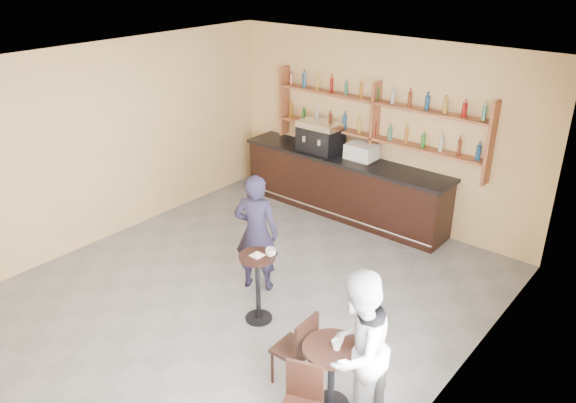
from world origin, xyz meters
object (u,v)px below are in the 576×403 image
Objects in this scene: espresso_machine at (320,136)px; pastry_case at (361,153)px; cafe_table at (331,377)px; man_main at (256,233)px; pedestal_table at (258,288)px; chair_west at (293,348)px; patron_second at (357,350)px; bar_counter at (343,186)px.

espresso_machine is 1.48× the size of pastry_case.
espresso_machine is at bearing 128.02° from cafe_table.
man_main is at bearing 150.38° from cafe_table.
pedestal_table reaches higher than chair_west.
chair_west reaches higher than cafe_table.
man_main is at bearing -94.87° from pastry_case.
pastry_case is 2.82m from man_main.
chair_west is (1.63, -1.19, -0.41)m from man_main.
chair_west is 0.92m from patron_second.
patron_second is at bearing 6.56° from cafe_table.
pedestal_table is 0.55× the size of patron_second.
bar_counter is at bearing -154.43° from chair_west.
cafe_table is 0.56m from chair_west.
man_main is 1.90× the size of chair_west.
bar_counter is 4.42× the size of chair_west.
espresso_machine reaches higher than chair_west.
man_main reaches higher than bar_counter.
pastry_case is (0.35, 0.00, 0.70)m from bar_counter.
pastry_case is 0.66× the size of cafe_table.
pastry_case is 3.52m from pedestal_table.
chair_west is 0.52× the size of patron_second.
patron_second is (2.45, -1.21, 0.01)m from man_main.
pastry_case is 4.75m from patron_second.
chair_west is at bearing -62.62° from bar_counter.
pedestal_table is 0.56× the size of man_main.
pedestal_table is 0.88m from man_main.
bar_counter is 5.23× the size of espresso_machine.
chair_west is (2.06, -3.98, -0.09)m from bar_counter.
man_main reaches higher than cafe_table.
espresso_machine is 3.81m from pedestal_table.
chair_west is (-0.55, 0.05, 0.06)m from cafe_table.
patron_second is (0.82, -0.02, 0.42)m from chair_west.
patron_second is (3.42, -4.00, -0.50)m from espresso_machine.
man_main is (0.09, -2.80, -0.38)m from pastry_case.
bar_counter is at bearing -106.72° from man_main.
patron_second reaches higher than bar_counter.
patron_second is at bearing -54.24° from bar_counter.
espresso_machine is 5.29m from patron_second.
bar_counter is 7.76× the size of pastry_case.
pedestal_table reaches higher than cafe_table.
cafe_table is (2.61, -4.03, -0.15)m from bar_counter.
man_main reaches higher than chair_west.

